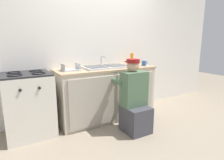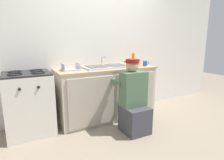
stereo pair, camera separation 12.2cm
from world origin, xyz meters
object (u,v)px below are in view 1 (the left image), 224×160
cell_phone (130,65)px  coffee_mug (144,63)px  dish_rack_tray (71,69)px  plumber_person (135,102)px  stove_range (29,104)px  spice_bottle_pepper (137,63)px  soap_bottle_orange (132,59)px  sink_double_basin (106,67)px  condiment_jar (137,63)px

cell_phone → coffee_mug: 0.26m
dish_rack_tray → plumber_person: bearing=-42.2°
stove_range → cell_phone: 1.85m
spice_bottle_pepper → coffee_mug: bearing=-60.3°
soap_bottle_orange → coffee_mug: soap_bottle_orange is taller
plumber_person → dish_rack_tray: bearing=137.8°
coffee_mug → cell_phone: bearing=140.7°
spice_bottle_pepper → soap_bottle_orange: size_ratio=0.42×
plumber_person → soap_bottle_orange: 1.12m
sink_double_basin → spice_bottle_pepper: (0.66, -0.02, 0.03)m
soap_bottle_orange → coffee_mug: (0.08, -0.28, -0.07)m
sink_double_basin → dish_rack_tray: 0.63m
stove_range → dish_rack_tray: bearing=0.8°
sink_double_basin → spice_bottle_pepper: bearing=-1.4°
stove_range → dish_rack_tray: 0.80m
sink_double_basin → soap_bottle_orange: bearing=12.3°
soap_bottle_orange → plumber_person: bearing=-122.9°
spice_bottle_pepper → soap_bottle_orange: bearing=92.9°
plumber_person → cell_phone: (0.40, 0.70, 0.45)m
sink_double_basin → spice_bottle_pepper: sink_double_basin is taller
spice_bottle_pepper → condiment_jar: bearing=-126.0°
sink_double_basin → condiment_jar: 0.57m
spice_bottle_pepper → condiment_jar: (-0.12, -0.17, 0.01)m
stove_range → coffee_mug: size_ratio=7.43×
sink_double_basin → soap_bottle_orange: soap_bottle_orange is taller
spice_bottle_pepper → dish_rack_tray: bearing=179.0°
stove_range → coffee_mug: (2.00, -0.14, 0.49)m
sink_double_basin → coffee_mug: bearing=-10.8°
coffee_mug → stove_range: bearing=176.1°
sink_double_basin → coffee_mug: 0.74m
dish_rack_tray → condiment_jar: bearing=-9.3°
sink_double_basin → cell_phone: sink_double_basin is taller
dish_rack_tray → soap_bottle_orange: size_ratio=1.12×
stove_range → sink_double_basin: bearing=0.1°
soap_bottle_orange → dish_rack_tray: bearing=-174.0°
coffee_mug → spice_bottle_pepper: bearing=119.7°
soap_bottle_orange → spice_bottle_pepper: bearing=-87.1°
plumber_person → dish_rack_tray: size_ratio=3.94×
cell_phone → coffee_mug: (0.20, -0.17, 0.04)m
soap_bottle_orange → cell_phone: bearing=-137.3°
plumber_person → spice_bottle_pepper: plumber_person is taller
plumber_person → coffee_mug: plumber_person is taller
condiment_jar → soap_bottle_orange: (0.11, 0.32, 0.05)m
spice_bottle_pepper → condiment_jar: 0.21m
stove_range → soap_bottle_orange: soap_bottle_orange is taller
condiment_jar → dish_rack_tray: bearing=170.7°
stove_range → soap_bottle_orange: bearing=4.3°
sink_double_basin → cell_phone: (0.52, 0.03, -0.01)m
stove_range → cell_phone: stove_range is taller
condiment_jar → soap_bottle_orange: 0.35m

